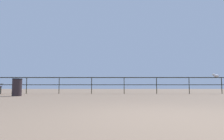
% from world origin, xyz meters
% --- Properties ---
extents(ground_plane, '(60.00, 60.00, 0.00)m').
position_xyz_m(ground_plane, '(0.00, 0.00, 0.00)').
color(ground_plane, brown).
extents(pier_railing, '(24.05, 0.05, 1.02)m').
position_xyz_m(pier_railing, '(0.00, 8.88, 0.75)').
color(pier_railing, black).
rests_on(pier_railing, ground_plane).
extents(seagull_on_rail, '(0.45, 0.25, 0.22)m').
position_xyz_m(seagull_on_rail, '(5.67, 8.89, 1.11)').
color(seagull_on_rail, silver).
rests_on(seagull_on_rail, pier_railing).
extents(trash_bin, '(0.45, 0.45, 0.82)m').
position_xyz_m(trash_bin, '(-5.20, 6.13, 0.41)').
color(trash_bin, black).
rests_on(trash_bin, ground_plane).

